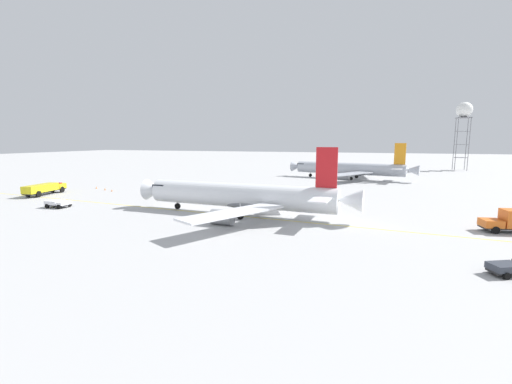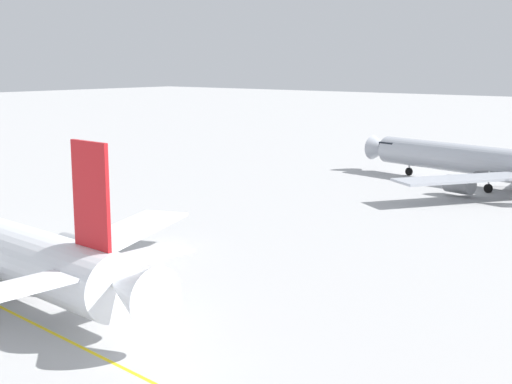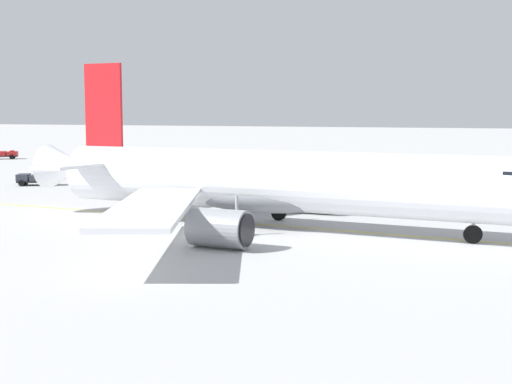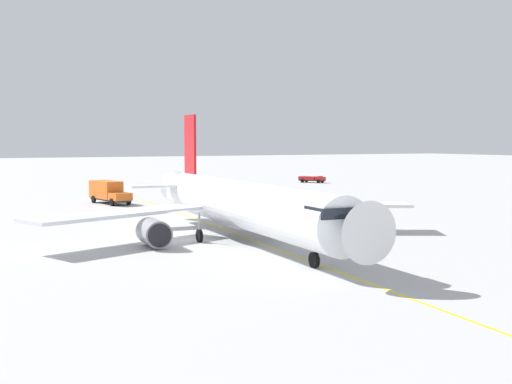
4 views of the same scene
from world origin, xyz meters
TOP-DOWN VIEW (x-y plane):
  - ground_plane at (0.00, 0.00)m, footprint 600.00×600.00m
  - airliner_main at (-4.22, 3.24)m, footprint 36.30×38.80m
  - airliner_secondary at (57.32, -10.24)m, footprint 36.81×40.20m
  - baggage_truck_truck at (-20.98, -29.65)m, footprint 3.42×4.42m
  - pushback_tug_truck at (-9.17, 37.92)m, footprint 2.87×4.09m
  - fire_tender_truck at (1.38, 53.46)m, footprint 11.03×4.25m
  - radar_tower at (105.15, -50.64)m, footprint 6.02×6.02m
  - taxiway_centreline at (-4.95, 8.48)m, footprint 14.15×165.92m
  - safety_cone_near at (10.74, 42.88)m, footprint 0.36×0.36m
  - safety_cone_mid at (11.92, 45.98)m, footprint 0.36×0.36m
  - safety_cone_far at (13.49, 50.09)m, footprint 0.36×0.36m

SIDE VIEW (x-z plane):
  - ground_plane at x=0.00m, z-range 0.00..0.00m
  - taxiway_centreline at x=-4.95m, z-range 0.00..0.01m
  - safety_cone_near at x=10.74m, z-range 0.00..0.55m
  - safety_cone_mid at x=11.92m, z-range 0.00..0.55m
  - safety_cone_far at x=13.49m, z-range 0.00..0.55m
  - baggage_truck_truck at x=-20.98m, z-range 0.11..1.33m
  - pushback_tug_truck at x=-9.17m, z-range 0.15..1.45m
  - fire_tender_truck at x=1.38m, z-range 0.29..2.79m
  - airliner_main at x=-4.22m, z-range -2.61..8.70m
  - airliner_secondary at x=57.32m, z-range -2.60..8.86m
  - radar_tower at x=105.15m, z-range 9.69..37.06m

